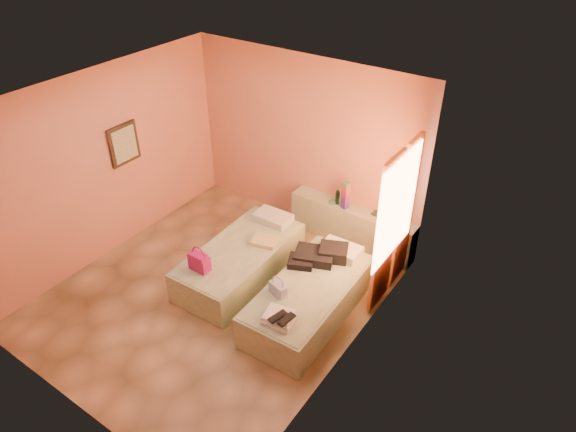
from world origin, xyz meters
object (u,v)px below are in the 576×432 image
at_px(magenta_handbag, 199,261).
at_px(towel_stack, 279,318).
at_px(bed_left, 241,261).
at_px(flower_vase, 396,217).
at_px(green_book, 377,214).
at_px(bed_right, 309,300).
at_px(headboard_ledge, 351,226).
at_px(water_bottle, 337,197).
at_px(blue_handbag, 278,289).

xyz_separation_m(magenta_handbag, towel_stack, (1.42, -0.18, -0.08)).
bearing_deg(magenta_handbag, bed_left, 78.95).
distance_m(bed_left, towel_stack, 1.58).
distance_m(bed_left, flower_vase, 2.33).
xyz_separation_m(green_book, flower_vase, (0.31, -0.05, 0.10)).
bearing_deg(towel_stack, bed_left, 146.58).
height_order(bed_right, towel_stack, towel_stack).
bearing_deg(headboard_ledge, bed_right, -79.81).
relative_size(water_bottle, blue_handbag, 0.93).
bearing_deg(blue_handbag, headboard_ledge, 108.30).
distance_m(green_book, towel_stack, 2.49).
distance_m(flower_vase, towel_stack, 2.47).
relative_size(bed_right, blue_handbag, 8.02).
relative_size(green_book, blue_handbag, 0.66).
xyz_separation_m(green_book, blue_handbag, (-0.32, -2.11, -0.08)).
bearing_deg(bed_right, towel_stack, -87.81).
distance_m(bed_right, water_bottle, 1.85).
distance_m(bed_right, magenta_handbag, 1.53).
height_order(headboard_ledge, water_bottle, water_bottle).
distance_m(green_book, blue_handbag, 2.14).
xyz_separation_m(water_bottle, magenta_handbag, (-0.80, -2.23, -0.13)).
bearing_deg(towel_stack, flower_vase, 81.91).
bearing_deg(headboard_ledge, green_book, 7.12).
height_order(green_book, towel_stack, green_book).
bearing_deg(blue_handbag, flower_vase, 89.36).
height_order(headboard_ledge, bed_right, headboard_ledge).
xyz_separation_m(bed_right, magenta_handbag, (-1.38, -0.55, 0.38)).
bearing_deg(towel_stack, headboard_ledge, 98.26).
bearing_deg(bed_left, blue_handbag, -27.01).
relative_size(green_book, magenta_handbag, 0.58).
relative_size(bed_left, blue_handbag, 8.02).
height_order(bed_right, blue_handbag, blue_handbag).
height_order(magenta_handbag, blue_handbag, magenta_handbag).
distance_m(water_bottle, magenta_handbag, 2.38).
height_order(green_book, magenta_handbag, magenta_handbag).
bearing_deg(magenta_handbag, water_bottle, 70.55).
relative_size(headboard_ledge, green_book, 12.55).
bearing_deg(magenta_handbag, towel_stack, -7.05).
distance_m(headboard_ledge, bed_left, 1.84).
bearing_deg(green_book, headboard_ledge, -160.45).
bearing_deg(water_bottle, headboard_ledge, 4.17).
distance_m(headboard_ledge, green_book, 0.52).
bearing_deg(blue_handbag, magenta_handbag, -154.06).
distance_m(water_bottle, blue_handbag, 2.08).
bearing_deg(bed_left, towel_stack, -35.00).
bearing_deg(headboard_ledge, towel_stack, -81.74).
bearing_deg(flower_vase, towel_stack, -98.09).
bearing_deg(magenta_handbag, green_book, 57.97).
relative_size(bed_left, water_bottle, 8.66).
height_order(flower_vase, towel_stack, flower_vase).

